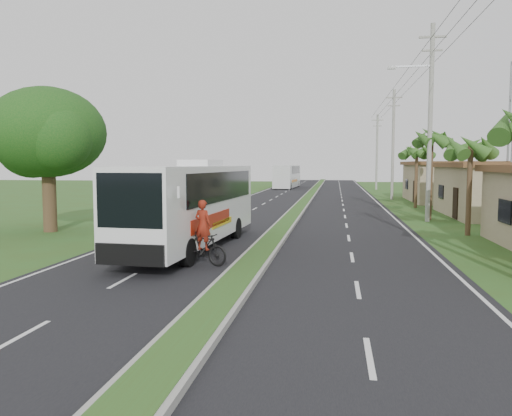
# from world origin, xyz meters

# --- Properties ---
(ground) EXTENTS (180.00, 180.00, 0.00)m
(ground) POSITION_xyz_m (0.00, 0.00, 0.00)
(ground) COLOR #364F1D
(ground) RESTS_ON ground
(road_asphalt) EXTENTS (14.00, 160.00, 0.02)m
(road_asphalt) POSITION_xyz_m (0.00, 20.00, 0.01)
(road_asphalt) COLOR black
(road_asphalt) RESTS_ON ground
(median_strip) EXTENTS (1.20, 160.00, 0.18)m
(median_strip) POSITION_xyz_m (0.00, 20.00, 0.10)
(median_strip) COLOR gray
(median_strip) RESTS_ON ground
(lane_edge_left) EXTENTS (0.12, 160.00, 0.01)m
(lane_edge_left) POSITION_xyz_m (-6.70, 20.00, 0.00)
(lane_edge_left) COLOR silver
(lane_edge_left) RESTS_ON ground
(lane_edge_right) EXTENTS (0.12, 160.00, 0.01)m
(lane_edge_right) POSITION_xyz_m (6.70, 20.00, 0.00)
(lane_edge_right) COLOR silver
(lane_edge_right) RESTS_ON ground
(shop_mid) EXTENTS (7.60, 10.60, 3.67)m
(shop_mid) POSITION_xyz_m (14.00, 22.00, 1.86)
(shop_mid) COLOR tan
(shop_mid) RESTS_ON ground
(shop_far) EXTENTS (8.60, 11.60, 3.82)m
(shop_far) POSITION_xyz_m (14.00, 36.00, 1.93)
(shop_far) COLOR tan
(shop_far) RESTS_ON ground
(palm_verge_b) EXTENTS (2.40, 2.40, 5.05)m
(palm_verge_b) POSITION_xyz_m (9.40, 12.00, 4.36)
(palm_verge_b) COLOR #473321
(palm_verge_b) RESTS_ON ground
(palm_verge_c) EXTENTS (2.40, 2.40, 5.85)m
(palm_verge_c) POSITION_xyz_m (8.80, 19.00, 5.12)
(palm_verge_c) COLOR #473321
(palm_verge_c) RESTS_ON ground
(palm_verge_d) EXTENTS (2.40, 2.40, 5.25)m
(palm_verge_d) POSITION_xyz_m (9.30, 28.00, 4.55)
(palm_verge_d) COLOR #473321
(palm_verge_d) RESTS_ON ground
(shade_tree) EXTENTS (6.30, 6.00, 7.54)m
(shade_tree) POSITION_xyz_m (-12.11, 10.02, 5.03)
(shade_tree) COLOR #473321
(shade_tree) RESTS_ON ground
(utility_pole_b) EXTENTS (3.20, 0.28, 12.00)m
(utility_pole_b) POSITION_xyz_m (8.47, 18.00, 6.26)
(utility_pole_b) COLOR gray
(utility_pole_b) RESTS_ON ground
(utility_pole_c) EXTENTS (1.60, 0.28, 11.00)m
(utility_pole_c) POSITION_xyz_m (8.50, 38.00, 5.67)
(utility_pole_c) COLOR gray
(utility_pole_c) RESTS_ON ground
(utility_pole_d) EXTENTS (1.60, 0.28, 10.50)m
(utility_pole_d) POSITION_xyz_m (8.50, 58.00, 5.42)
(utility_pole_d) COLOR gray
(utility_pole_d) RESTS_ON ground
(coach_bus_main) EXTENTS (3.01, 11.67, 3.74)m
(coach_bus_main) POSITION_xyz_m (-3.07, 6.11, 2.06)
(coach_bus_main) COLOR white
(coach_bus_main) RESTS_ON ground
(coach_bus_far) EXTENTS (3.08, 11.75, 3.39)m
(coach_bus_far) POSITION_xyz_m (-4.37, 60.82, 1.92)
(coach_bus_far) COLOR silver
(coach_bus_far) RESTS_ON ground
(motorcyclist) EXTENTS (2.00, 1.16, 2.31)m
(motorcyclist) POSITION_xyz_m (-1.72, 2.69, 0.82)
(motorcyclist) COLOR black
(motorcyclist) RESTS_ON ground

